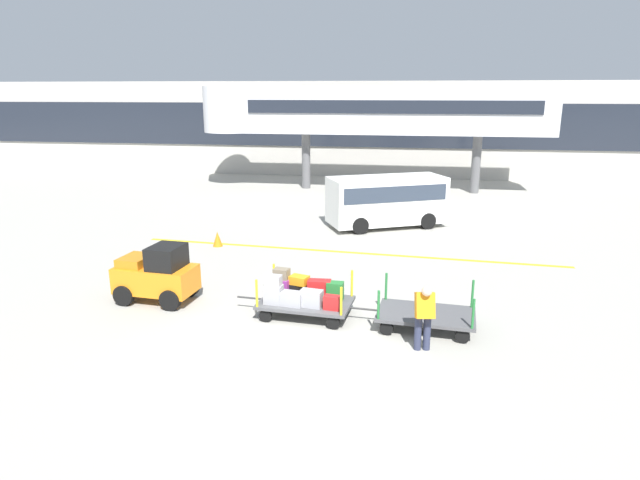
{
  "coord_description": "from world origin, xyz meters",
  "views": [
    {
      "loc": [
        2.46,
        -11.37,
        5.52
      ],
      "look_at": [
        -0.15,
        4.22,
        1.21
      ],
      "focal_mm": 30.69,
      "sensor_mm": 36.0,
      "label": 1
    }
  ],
  "objects_px": {
    "baggage_handler": "(424,314)",
    "safety_cone_near": "(218,239)",
    "baggage_cart_lead": "(303,295)",
    "baggage_cart_middle": "(426,315)",
    "shuttle_van": "(387,198)",
    "baggage_tug": "(157,275)"
  },
  "relations": [
    {
      "from": "baggage_tug",
      "to": "shuttle_van",
      "type": "distance_m",
      "value": 11.13
    },
    {
      "from": "baggage_cart_lead",
      "to": "shuttle_van",
      "type": "xyz_separation_m",
      "value": [
        1.61,
        9.9,
        0.69
      ]
    },
    {
      "from": "baggage_tug",
      "to": "safety_cone_near",
      "type": "height_order",
      "value": "baggage_tug"
    },
    {
      "from": "baggage_tug",
      "to": "safety_cone_near",
      "type": "xyz_separation_m",
      "value": [
        -0.28,
        5.47,
        -0.48
      ]
    },
    {
      "from": "baggage_cart_lead",
      "to": "baggage_cart_middle",
      "type": "distance_m",
      "value": 3.08
    },
    {
      "from": "baggage_cart_middle",
      "to": "baggage_handler",
      "type": "distance_m",
      "value": 1.33
    },
    {
      "from": "baggage_tug",
      "to": "baggage_handler",
      "type": "relative_size",
      "value": 1.4
    },
    {
      "from": "shuttle_van",
      "to": "baggage_cart_lead",
      "type": "bearing_deg",
      "value": -99.23
    },
    {
      "from": "baggage_cart_middle",
      "to": "shuttle_van",
      "type": "xyz_separation_m",
      "value": [
        -1.46,
        10.18,
        0.89
      ]
    },
    {
      "from": "baggage_tug",
      "to": "safety_cone_near",
      "type": "bearing_deg",
      "value": 92.96
    },
    {
      "from": "safety_cone_near",
      "to": "baggage_handler",
      "type": "bearing_deg",
      "value": -44.9
    },
    {
      "from": "baggage_handler",
      "to": "safety_cone_near",
      "type": "height_order",
      "value": "baggage_handler"
    },
    {
      "from": "baggage_cart_lead",
      "to": "baggage_cart_middle",
      "type": "relative_size",
      "value": 1.0
    },
    {
      "from": "baggage_cart_middle",
      "to": "shuttle_van",
      "type": "relative_size",
      "value": 0.59
    },
    {
      "from": "shuttle_van",
      "to": "safety_cone_near",
      "type": "relative_size",
      "value": 9.36
    },
    {
      "from": "safety_cone_near",
      "to": "baggage_cart_middle",
      "type": "bearing_deg",
      "value": -39.4
    },
    {
      "from": "baggage_cart_lead",
      "to": "shuttle_van",
      "type": "height_order",
      "value": "shuttle_van"
    },
    {
      "from": "baggage_tug",
      "to": "baggage_cart_middle",
      "type": "height_order",
      "value": "baggage_tug"
    },
    {
      "from": "baggage_cart_lead",
      "to": "baggage_handler",
      "type": "height_order",
      "value": "baggage_handler"
    },
    {
      "from": "baggage_cart_lead",
      "to": "safety_cone_near",
      "type": "xyz_separation_m",
      "value": [
        -4.35,
        5.81,
        -0.27
      ]
    },
    {
      "from": "baggage_cart_lead",
      "to": "safety_cone_near",
      "type": "distance_m",
      "value": 7.26
    },
    {
      "from": "shuttle_van",
      "to": "baggage_cart_middle",
      "type": "bearing_deg",
      "value": -81.86
    }
  ]
}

